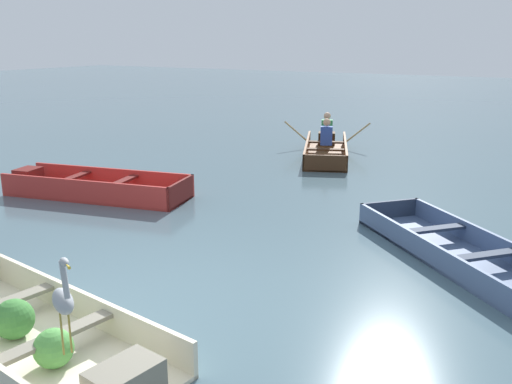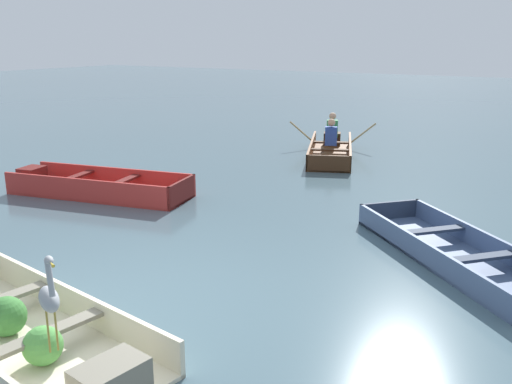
# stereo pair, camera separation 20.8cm
# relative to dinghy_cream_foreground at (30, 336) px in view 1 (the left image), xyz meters

# --- Properties ---
(ground_plane) EXTENTS (80.00, 80.00, 0.00)m
(ground_plane) POSITION_rel_dinghy_cream_foreground_xyz_m (0.36, 1.28, -0.14)
(ground_plane) COLOR #47606B
(dinghy_cream_foreground) EXTENTS (3.36, 1.71, 0.42)m
(dinghy_cream_foreground) POSITION_rel_dinghy_cream_foreground_xyz_m (0.00, 0.00, 0.00)
(dinghy_cream_foreground) COLOR beige
(dinghy_cream_foreground) RESTS_ON ground
(skiff_slate_blue_near_moored) EXTENTS (3.20, 3.05, 0.31)m
(skiff_slate_blue_near_moored) POSITION_rel_dinghy_cream_foreground_xyz_m (3.05, 4.14, -0.04)
(skiff_slate_blue_near_moored) COLOR #475B7F
(skiff_slate_blue_near_moored) RESTS_ON ground
(skiff_red_mid_moored) EXTENTS (3.46, 1.67, 0.41)m
(skiff_red_mid_moored) POSITION_rel_dinghy_cream_foreground_xyz_m (-3.41, 4.13, 0.00)
(skiff_red_mid_moored) COLOR #AD2D28
(skiff_red_mid_moored) RESTS_ON ground
(rowboat_wooden_brown_with_crew) EXTENTS (2.51, 3.35, 0.92)m
(rowboat_wooden_brown_with_crew) POSITION_rel_dinghy_cream_foreground_xyz_m (-1.13, 9.60, 0.05)
(rowboat_wooden_brown_with_crew) COLOR brown
(rowboat_wooden_brown_with_crew) RESTS_ON ground
(heron_on_dinghy) EXTENTS (0.44, 0.28, 0.84)m
(heron_on_dinghy) POSITION_rel_dinghy_cream_foreground_xyz_m (0.93, -0.37, 0.74)
(heron_on_dinghy) COLOR olive
(heron_on_dinghy) RESTS_ON dinghy_cream_foreground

